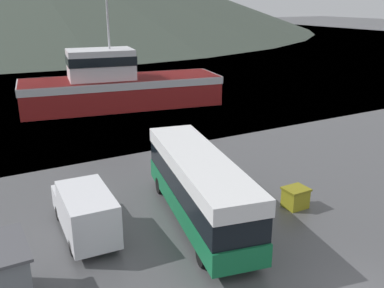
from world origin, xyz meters
The scene contains 5 objects.
tour_bus centered at (-2.53, 8.04, 1.89)m, with size 4.53×10.81×3.37m.
delivery_van centered at (-7.79, 9.39, 1.24)m, with size 2.37×5.69×2.34m.
fishing_boat centered at (2.22, 32.42, 2.22)m, with size 20.40×8.95×10.32m.
storage_bin centered at (2.58, 6.74, 0.56)m, with size 1.25×1.08×1.09m.
small_boat centered at (14.47, 42.12, 0.39)m, with size 7.24×3.19×0.79m.
Camera 1 is at (-12.08, -8.33, 10.43)m, focal length 40.00 mm.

